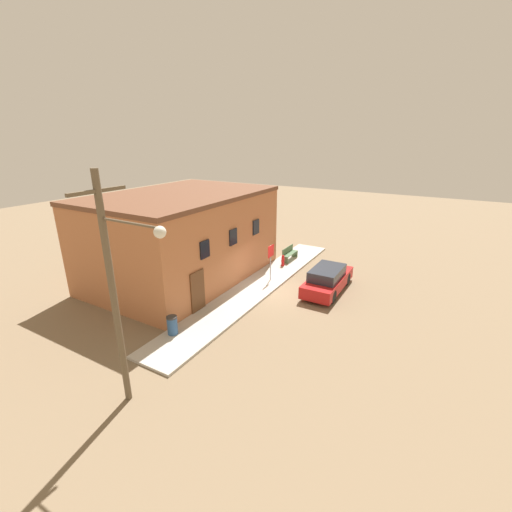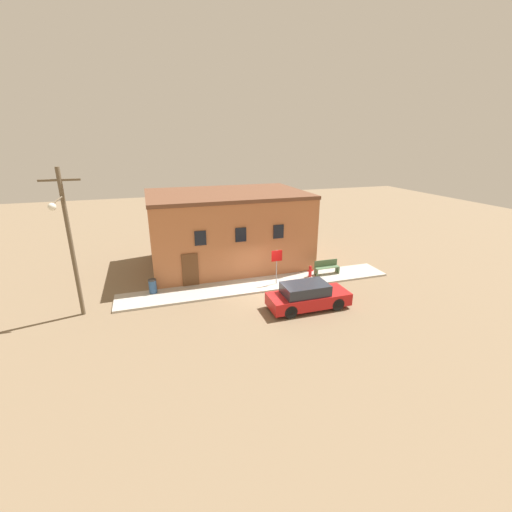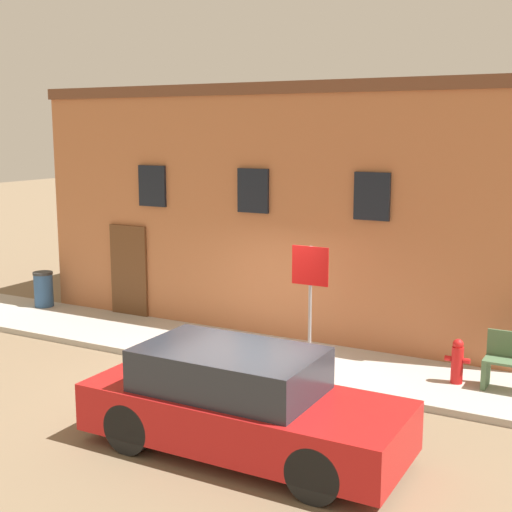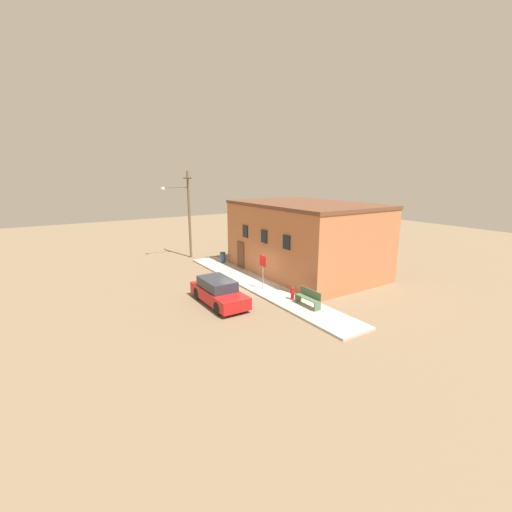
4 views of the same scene
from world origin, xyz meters
The scene contains 9 objects.
ground_plane centered at (0.00, 0.00, 0.00)m, with size 80.00×80.00×0.00m, color #7A664C.
sidewalk centered at (0.00, 1.12, 0.06)m, with size 17.38×2.23×0.12m.
brick_building centered at (-0.93, 5.87, 2.64)m, with size 10.96×7.40×5.28m.
fire_hydrant centered at (3.53, 1.22, 0.51)m, with size 0.42×0.20×0.77m.
stop_sign centered at (0.98, 0.82, 1.67)m, with size 0.70×0.06×2.21m.
bench centered at (4.81, 1.34, 0.60)m, with size 1.70×0.44×0.95m.
trash_bin centered at (-6.49, 1.80, 0.55)m, with size 0.47×0.47×0.85m.
utility_pole centered at (-10.11, 0.23, 4.21)m, with size 1.80×2.46×7.59m.
parked_car centered at (1.47, -2.57, 0.70)m, with size 4.45×1.71×1.45m.
Camera 2 is at (-6.39, -17.76, 8.76)m, focal length 24.00 mm.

